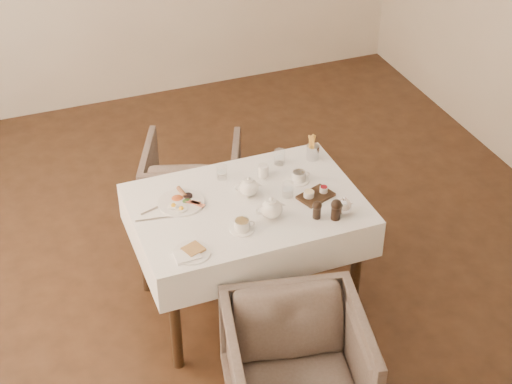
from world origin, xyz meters
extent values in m
plane|color=black|center=(0.00, 0.00, 0.00)|extent=(5.00, 5.00, 0.00)
cube|color=black|center=(-0.17, -0.33, 0.72)|extent=(1.20, 0.80, 0.04)
cube|color=white|center=(-0.17, -0.33, 0.64)|extent=(1.28, 0.88, 0.23)
cylinder|color=black|center=(-0.71, 0.01, 0.35)|extent=(0.06, 0.06, 0.70)
cylinder|color=black|center=(0.37, 0.01, 0.35)|extent=(0.06, 0.06, 0.70)
cylinder|color=black|center=(-0.71, -0.67, 0.35)|extent=(0.06, 0.06, 0.70)
cylinder|color=black|center=(0.37, -0.67, 0.35)|extent=(0.06, 0.06, 0.70)
imported|color=brown|center=(-0.23, -1.20, 0.32)|extent=(0.83, 0.84, 0.65)
imported|color=brown|center=(-0.22, 0.60, 0.30)|extent=(0.83, 0.84, 0.59)
cylinder|color=white|center=(-0.51, -0.20, 0.76)|extent=(0.26, 0.26, 0.01)
ellipsoid|color=#B44D20|center=(-0.52, -0.16, 0.77)|extent=(0.07, 0.06, 0.02)
cylinder|color=brown|center=(-0.49, -0.13, 0.78)|extent=(0.04, 0.10, 0.02)
cylinder|color=black|center=(-0.46, -0.17, 0.77)|extent=(0.05, 0.05, 0.01)
cube|color=maroon|center=(-0.44, -0.25, 0.77)|extent=(0.09, 0.09, 0.01)
ellipsoid|color=#264C19|center=(-0.48, -0.21, 0.77)|extent=(0.05, 0.04, 0.02)
cylinder|color=white|center=(-0.58, -0.64, 0.76)|extent=(0.19, 0.19, 0.01)
cube|color=brown|center=(-0.57, -0.63, 0.77)|extent=(0.12, 0.12, 0.01)
cube|color=white|center=(-0.62, -0.66, 0.77)|extent=(0.13, 0.10, 0.02)
cylinder|color=white|center=(0.01, -0.12, 0.79)|extent=(0.08, 0.08, 0.07)
cylinder|color=white|center=(-0.28, -0.55, 0.76)|extent=(0.13, 0.13, 0.01)
cylinder|color=white|center=(-0.28, -0.55, 0.79)|extent=(0.11, 0.11, 0.06)
cylinder|color=#AC8C4D|center=(-0.28, -0.55, 0.82)|extent=(0.08, 0.08, 0.00)
cylinder|color=white|center=(0.19, -0.24, 0.76)|extent=(0.12, 0.12, 0.01)
cylinder|color=white|center=(0.19, -0.24, 0.79)|extent=(0.09, 0.09, 0.05)
cylinder|color=#AC8C4D|center=(0.19, -0.24, 0.81)|extent=(0.07, 0.07, 0.00)
cylinder|color=silver|center=(-0.22, -0.05, 0.80)|extent=(0.07, 0.07, 0.09)
cylinder|color=silver|center=(0.07, -0.35, 0.80)|extent=(0.07, 0.07, 0.09)
cylinder|color=silver|center=(0.15, -0.03, 0.80)|extent=(0.08, 0.08, 0.09)
cube|color=black|center=(0.21, -0.42, 0.76)|extent=(0.23, 0.19, 0.02)
cylinder|color=white|center=(0.17, -0.42, 0.79)|extent=(0.06, 0.06, 0.03)
cylinder|color=maroon|center=(0.27, -0.41, 0.79)|extent=(0.05, 0.05, 0.03)
cylinder|color=silver|center=(0.36, -0.05, 0.80)|extent=(0.08, 0.08, 0.09)
cube|color=silver|center=(-0.65, -0.20, 0.76)|extent=(0.20, 0.08, 0.00)
cube|color=silver|center=(-0.69, -0.29, 0.76)|extent=(0.21, 0.05, 0.00)
camera|label=1|loc=(-1.39, -3.65, 3.34)|focal=55.00mm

